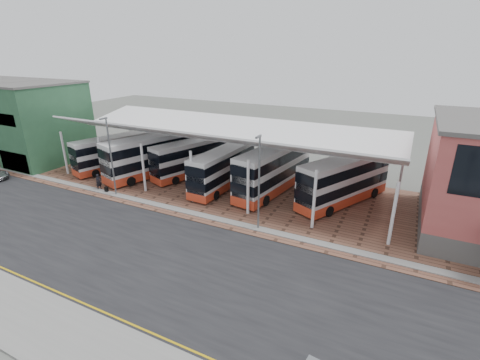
{
  "coord_description": "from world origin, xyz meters",
  "views": [
    {
      "loc": [
        12.19,
        -17.45,
        14.22
      ],
      "look_at": [
        -0.56,
        8.01,
        3.39
      ],
      "focal_mm": 26.0,
      "sensor_mm": 36.0,
      "label": 1
    }
  ],
  "objects_px": {
    "bus_5": "(344,181)",
    "pedestrian": "(99,182)",
    "bus_0": "(114,153)",
    "bus_2": "(192,158)",
    "bus_3": "(223,169)",
    "bus_1": "(152,156)",
    "bus_4": "(274,170)"
  },
  "relations": [
    {
      "from": "bus_0",
      "to": "bus_1",
      "type": "height_order",
      "value": "bus_1"
    },
    {
      "from": "bus_2",
      "to": "bus_4",
      "type": "height_order",
      "value": "bus_4"
    },
    {
      "from": "bus_5",
      "to": "pedestrian",
      "type": "height_order",
      "value": "bus_5"
    },
    {
      "from": "bus_0",
      "to": "bus_5",
      "type": "bearing_deg",
      "value": 22.49
    },
    {
      "from": "bus_0",
      "to": "bus_1",
      "type": "bearing_deg",
      "value": 19.98
    },
    {
      "from": "bus_2",
      "to": "bus_4",
      "type": "xyz_separation_m",
      "value": [
        10.38,
        -0.27,
        0.3
      ]
    },
    {
      "from": "bus_4",
      "to": "bus_5",
      "type": "relative_size",
      "value": 1.08
    },
    {
      "from": "bus_2",
      "to": "bus_3",
      "type": "distance_m",
      "value": 5.41
    },
    {
      "from": "bus_2",
      "to": "bus_5",
      "type": "distance_m",
      "value": 17.5
    },
    {
      "from": "bus_3",
      "to": "bus_0",
      "type": "bearing_deg",
      "value": -175.02
    },
    {
      "from": "bus_3",
      "to": "pedestrian",
      "type": "bearing_deg",
      "value": -147.68
    },
    {
      "from": "bus_2",
      "to": "bus_4",
      "type": "relative_size",
      "value": 0.87
    },
    {
      "from": "pedestrian",
      "to": "bus_4",
      "type": "bearing_deg",
      "value": -49.01
    },
    {
      "from": "bus_0",
      "to": "bus_2",
      "type": "bearing_deg",
      "value": 30.84
    },
    {
      "from": "bus_4",
      "to": "bus_0",
      "type": "bearing_deg",
      "value": -165.63
    },
    {
      "from": "bus_0",
      "to": "pedestrian",
      "type": "relative_size",
      "value": 5.88
    },
    {
      "from": "bus_1",
      "to": "bus_4",
      "type": "relative_size",
      "value": 0.99
    },
    {
      "from": "bus_3",
      "to": "bus_4",
      "type": "bearing_deg",
      "value": 17.81
    },
    {
      "from": "bus_0",
      "to": "pedestrian",
      "type": "distance_m",
      "value": 7.01
    },
    {
      "from": "bus_1",
      "to": "bus_3",
      "type": "bearing_deg",
      "value": 19.95
    },
    {
      "from": "bus_4",
      "to": "bus_2",
      "type": "bearing_deg",
      "value": -172.9
    },
    {
      "from": "bus_1",
      "to": "bus_4",
      "type": "xyz_separation_m",
      "value": [
        14.57,
        1.82,
        0.03
      ]
    },
    {
      "from": "bus_2",
      "to": "bus_5",
      "type": "height_order",
      "value": "bus_5"
    },
    {
      "from": "bus_5",
      "to": "pedestrian",
      "type": "distance_m",
      "value": 25.26
    },
    {
      "from": "bus_4",
      "to": "bus_5",
      "type": "distance_m",
      "value": 7.13
    },
    {
      "from": "bus_3",
      "to": "bus_4",
      "type": "height_order",
      "value": "bus_4"
    },
    {
      "from": "bus_0",
      "to": "bus_4",
      "type": "height_order",
      "value": "bus_4"
    },
    {
      "from": "bus_1",
      "to": "bus_0",
      "type": "bearing_deg",
      "value": -160.09
    },
    {
      "from": "bus_0",
      "to": "bus_2",
      "type": "xyz_separation_m",
      "value": [
        9.89,
        2.33,
        0.03
      ]
    },
    {
      "from": "bus_0",
      "to": "bus_5",
      "type": "xyz_separation_m",
      "value": [
        27.39,
        2.34,
        0.21
      ]
    },
    {
      "from": "bus_1",
      "to": "bus_5",
      "type": "distance_m",
      "value": 21.8
    },
    {
      "from": "bus_2",
      "to": "pedestrian",
      "type": "xyz_separation_m",
      "value": [
        -6.33,
        -8.25,
        -1.2
      ]
    }
  ]
}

